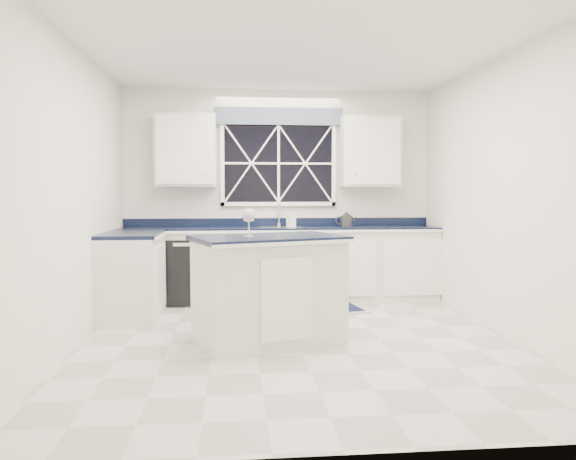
{
  "coord_description": "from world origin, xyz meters",
  "views": [
    {
      "loc": [
        -0.58,
        -5.08,
        1.4
      ],
      "look_at": [
        -0.05,
        0.4,
        1.01
      ],
      "focal_mm": 35.0,
      "sensor_mm": 36.0,
      "label": 1
    }
  ],
  "objects": [
    {
      "name": "ground",
      "position": [
        0.0,
        0.0,
        0.0
      ],
      "size": [
        4.5,
        4.5,
        0.0
      ],
      "primitive_type": "plane",
      "color": "silver",
      "rests_on": "ground"
    },
    {
      "name": "back_wall",
      "position": [
        0.0,
        2.25,
        1.35
      ],
      "size": [
        4.0,
        0.1,
        2.7
      ],
      "primitive_type": "cube",
      "color": "white",
      "rests_on": "ground"
    },
    {
      "name": "base_cabinets",
      "position": [
        -0.33,
        1.78,
        0.45
      ],
      "size": [
        3.99,
        1.6,
        0.9
      ],
      "color": "silver",
      "rests_on": "ground"
    },
    {
      "name": "countertop",
      "position": [
        0.0,
        1.95,
        0.92
      ],
      "size": [
        3.98,
        0.64,
        0.04
      ],
      "primitive_type": "cube",
      "color": "black",
      "rests_on": "base_cabinets"
    },
    {
      "name": "dishwasher",
      "position": [
        -1.1,
        1.95,
        0.41
      ],
      "size": [
        0.6,
        0.58,
        0.82
      ],
      "primitive_type": "cube",
      "color": "black",
      "rests_on": "ground"
    },
    {
      "name": "window",
      "position": [
        0.0,
        2.2,
        1.83
      ],
      "size": [
        1.65,
        0.09,
        1.26
      ],
      "color": "black",
      "rests_on": "ground"
    },
    {
      "name": "upper_cabinets",
      "position": [
        0.0,
        2.08,
        1.9
      ],
      "size": [
        3.1,
        0.34,
        0.9
      ],
      "color": "silver",
      "rests_on": "ground"
    },
    {
      "name": "faucet",
      "position": [
        0.0,
        2.14,
        1.1
      ],
      "size": [
        0.05,
        0.2,
        0.3
      ],
      "color": "silver",
      "rests_on": "countertop"
    },
    {
      "name": "island",
      "position": [
        -0.27,
        -0.01,
        0.5
      ],
      "size": [
        1.51,
        1.2,
        0.99
      ],
      "rotation": [
        0.0,
        0.0,
        0.35
      ],
      "color": "silver",
      "rests_on": "ground"
    },
    {
      "name": "rug",
      "position": [
        0.39,
        1.35,
        0.01
      ],
      "size": [
        1.2,
        0.86,
        0.02
      ],
      "rotation": [
        0.0,
        0.0,
        0.18
      ],
      "color": "#A3A39F",
      "rests_on": "ground"
    },
    {
      "name": "kettle",
      "position": [
        0.85,
        1.98,
        1.03
      ],
      "size": [
        0.27,
        0.17,
        0.19
      ],
      "rotation": [
        0.0,
        0.0,
        -0.04
      ],
      "color": "#303032",
      "rests_on": "countertop"
    },
    {
      "name": "wine_glass",
      "position": [
        -0.45,
        -0.07,
        1.17
      ],
      "size": [
        0.11,
        0.11,
        0.27
      ],
      "color": "silver",
      "rests_on": "island"
    },
    {
      "name": "soap_bottle",
      "position": [
        0.15,
        2.09,
        1.05
      ],
      "size": [
        0.13,
        0.13,
        0.21
      ],
      "primitive_type": "imported",
      "rotation": [
        0.0,
        0.0,
        0.4
      ],
      "color": "silver",
      "rests_on": "countertop"
    }
  ]
}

